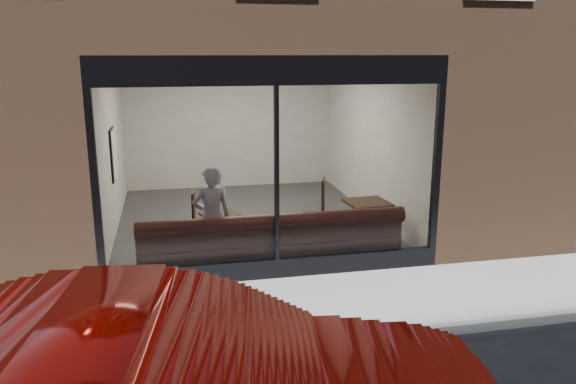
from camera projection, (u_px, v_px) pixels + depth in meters
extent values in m
plane|color=black|center=(312.00, 347.00, 6.35)|extent=(120.00, 120.00, 0.00)
cube|color=gray|center=(293.00, 308.00, 7.29)|extent=(40.00, 2.00, 0.01)
cube|color=gray|center=(313.00, 344.00, 6.28)|extent=(40.00, 0.10, 0.12)
cube|color=brown|center=(65.00, 126.00, 12.78)|extent=(2.50, 12.00, 3.20)
cube|color=brown|center=(376.00, 119.00, 14.32)|extent=(2.50, 12.00, 3.20)
cube|color=brown|center=(218.00, 110.00, 16.40)|extent=(5.00, 6.00, 3.20)
plane|color=#2D2D30|center=(248.00, 220.00, 11.09)|extent=(6.00, 6.00, 0.00)
plane|color=white|center=(246.00, 55.00, 10.32)|extent=(6.00, 6.00, 0.00)
plane|color=beige|center=(230.00, 122.00, 13.54)|extent=(5.00, 0.00, 5.00)
plane|color=beige|center=(111.00, 145.00, 10.20)|extent=(0.00, 6.00, 6.00)
plane|color=beige|center=(370.00, 137.00, 11.21)|extent=(0.00, 6.00, 6.00)
cube|color=black|center=(277.00, 268.00, 8.26)|extent=(5.00, 0.10, 0.30)
cube|color=black|center=(276.00, 70.00, 7.57)|extent=(5.00, 0.10, 0.40)
cube|color=black|center=(277.00, 175.00, 7.92)|extent=(0.06, 0.10, 2.50)
plane|color=white|center=(277.00, 176.00, 7.89)|extent=(4.80, 0.00, 4.80)
cube|color=#3D1B16|center=(272.00, 254.00, 8.62)|extent=(4.00, 0.55, 0.45)
imported|color=#A8BED8|center=(212.00, 218.00, 8.51)|extent=(0.62, 0.44, 1.60)
cube|color=black|center=(221.00, 215.00, 8.87)|extent=(0.70, 0.70, 0.04)
cube|color=black|center=(367.00, 203.00, 9.58)|extent=(0.75, 0.75, 0.05)
cube|color=black|center=(183.00, 232.00, 9.63)|extent=(0.41, 0.41, 0.04)
cube|color=black|center=(313.00, 215.00, 10.66)|extent=(0.54, 0.54, 0.04)
cube|color=white|center=(114.00, 154.00, 10.20)|extent=(0.02, 0.66, 0.88)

